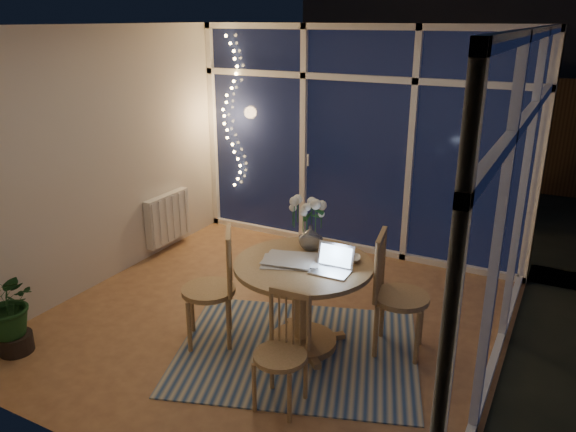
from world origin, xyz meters
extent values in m
plane|color=#8D5C3D|center=(0.00, 0.00, 0.00)|extent=(4.00, 4.00, 0.00)
plane|color=white|center=(0.00, 0.00, 2.60)|extent=(4.00, 4.00, 0.00)
cube|color=beige|center=(0.00, 2.00, 1.30)|extent=(4.00, 0.04, 2.60)
cube|color=beige|center=(0.00, -2.00, 1.30)|extent=(4.00, 0.04, 2.60)
cube|color=beige|center=(-2.00, 0.00, 1.30)|extent=(0.04, 4.00, 2.60)
cube|color=beige|center=(2.00, 0.00, 1.30)|extent=(0.04, 4.00, 2.60)
cube|color=white|center=(0.00, 1.96, 1.30)|extent=(4.00, 0.10, 2.60)
cube|color=white|center=(1.96, 0.00, 1.30)|extent=(0.10, 4.00, 2.60)
cube|color=silver|center=(-1.94, 0.90, 0.40)|extent=(0.10, 0.70, 0.58)
cube|color=black|center=(0.50, 5.00, -0.06)|extent=(12.00, 6.00, 0.10)
cube|color=#382414|center=(0.00, 5.50, 0.90)|extent=(11.00, 0.08, 1.80)
cube|color=#2E3037|center=(0.30, 8.50, 2.20)|extent=(7.00, 3.00, 2.20)
sphere|color=black|center=(-0.80, 3.40, 0.45)|extent=(0.90, 0.90, 0.90)
cube|color=beige|center=(0.44, -0.36, 0.01)|extent=(2.39, 2.14, 0.01)
cylinder|color=olive|center=(0.44, -0.26, 0.39)|extent=(1.44, 1.44, 0.78)
cube|color=olive|center=(-0.30, -0.56, 0.52)|extent=(0.66, 0.66, 1.03)
cube|color=olive|center=(1.18, 0.05, 0.53)|extent=(0.56, 0.56, 1.05)
cube|color=olive|center=(0.64, -1.03, 0.43)|extent=(0.42, 0.42, 0.87)
imported|color=silver|center=(0.36, 0.04, 0.88)|extent=(0.26, 0.26, 0.21)
imported|color=white|center=(0.76, -0.04, 0.79)|extent=(0.19, 0.19, 0.04)
cube|color=white|center=(0.34, -0.27, 0.79)|extent=(0.49, 0.43, 0.02)
cube|color=black|center=(0.56, -0.25, 0.78)|extent=(0.12, 0.10, 0.01)
imported|color=#17421C|center=(-1.65, -1.46, 0.38)|extent=(0.67, 0.63, 0.76)
camera|label=1|loc=(2.28, -3.99, 2.66)|focal=35.00mm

